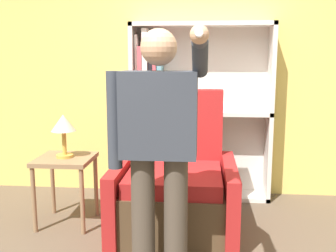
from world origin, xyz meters
The scene contains 6 objects.
wall_back centered at (0.00, 2.03, 1.40)m, with size 8.00×0.06×2.80m.
bookcase centered at (-0.10, 1.87, 0.84)m, with size 1.39×0.28×1.75m.
armchair centered at (-0.10, 1.07, 0.35)m, with size 0.97×0.93×1.14m.
person_standing centered at (-0.15, 0.29, 0.91)m, with size 0.61×0.78×1.58m.
side_table centered at (-1.04, 1.09, 0.49)m, with size 0.46×0.46×0.58m.
table_lamp centered at (-1.04, 1.09, 0.85)m, with size 0.21×0.21×0.36m.
Camera 1 is at (0.12, -2.03, 1.41)m, focal length 42.00 mm.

